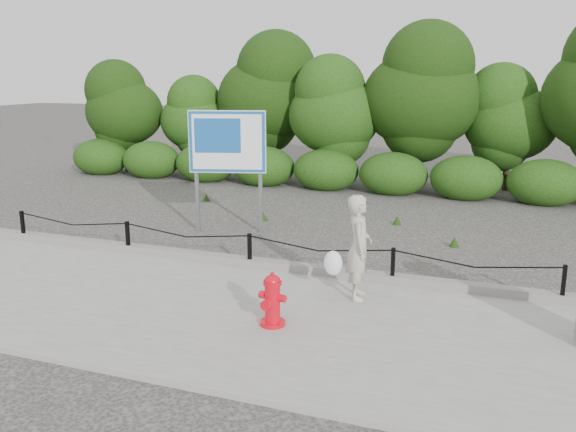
# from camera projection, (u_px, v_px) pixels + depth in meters

# --- Properties ---
(ground) EXTENTS (90.00, 90.00, 0.00)m
(ground) POSITION_uv_depth(u_px,v_px,m) (250.00, 271.00, 10.66)
(ground) COLOR #2D2B28
(ground) RESTS_ON ground
(sidewalk) EXTENTS (14.00, 4.00, 0.08)m
(sidewalk) POSITION_uv_depth(u_px,v_px,m) (194.00, 310.00, 8.83)
(sidewalk) COLOR gray
(sidewalk) RESTS_ON ground
(curb) EXTENTS (14.00, 0.22, 0.14)m
(curb) POSITION_uv_depth(u_px,v_px,m) (251.00, 262.00, 10.67)
(curb) COLOR slate
(curb) RESTS_ON sidewalk
(chain_barrier) EXTENTS (10.06, 0.06, 0.60)m
(chain_barrier) POSITION_uv_depth(u_px,v_px,m) (250.00, 246.00, 10.55)
(chain_barrier) COLOR black
(chain_barrier) RESTS_ON sidewalk
(treeline) EXTENTS (20.32, 3.84, 4.94)m
(treeline) POSITION_uv_depth(u_px,v_px,m) (420.00, 99.00, 17.70)
(treeline) COLOR black
(treeline) RESTS_ON ground
(fire_hydrant) EXTENTS (0.39, 0.41, 0.74)m
(fire_hydrant) POSITION_uv_depth(u_px,v_px,m) (272.00, 300.00, 8.12)
(fire_hydrant) COLOR red
(fire_hydrant) RESTS_ON sidewalk
(pedestrian) EXTENTS (0.74, 0.65, 1.58)m
(pedestrian) POSITION_uv_depth(u_px,v_px,m) (357.00, 248.00, 9.01)
(pedestrian) COLOR #B8AE9E
(pedestrian) RESTS_ON sidewalk
(advertising_sign) EXTENTS (1.59, 0.55, 2.62)m
(advertising_sign) POSITION_uv_depth(u_px,v_px,m) (227.00, 147.00, 12.79)
(advertising_sign) COLOR slate
(advertising_sign) RESTS_ON ground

